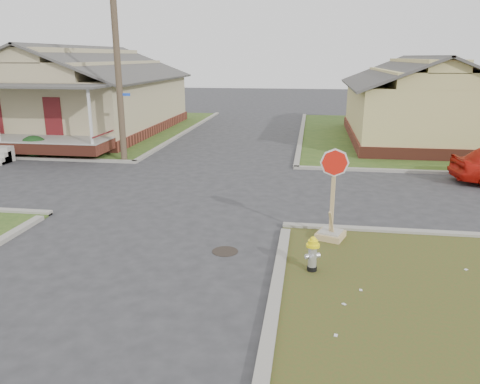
# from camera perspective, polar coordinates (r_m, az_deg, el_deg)

# --- Properties ---
(ground) EXTENTS (120.00, 120.00, 0.00)m
(ground) POSITION_cam_1_polar(r_m,az_deg,el_deg) (12.58, -11.36, -5.63)
(ground) COLOR #2C2C2F
(ground) RESTS_ON ground
(verge_far_left) EXTENTS (19.00, 19.00, 0.05)m
(verge_far_left) POSITION_cam_1_polar(r_m,az_deg,el_deg) (33.95, -21.99, 7.30)
(verge_far_left) COLOR #2E4B1A
(verge_far_left) RESTS_ON ground
(curbs) EXTENTS (80.00, 40.00, 0.12)m
(curbs) POSITION_cam_1_polar(r_m,az_deg,el_deg) (17.10, -5.75, 0.50)
(curbs) COLOR gray
(curbs) RESTS_ON ground
(manhole) EXTENTS (0.64, 0.64, 0.01)m
(manhole) POSITION_cam_1_polar(r_m,az_deg,el_deg) (11.57, -1.83, -7.24)
(manhole) COLOR black
(manhole) RESTS_ON ground
(corner_house) EXTENTS (10.10, 15.50, 5.30)m
(corner_house) POSITION_cam_1_polar(r_m,az_deg,el_deg) (31.12, -18.79, 11.09)
(corner_house) COLOR brown
(corner_house) RESTS_ON ground
(side_house_yellow) EXTENTS (7.60, 11.60, 4.70)m
(side_house_yellow) POSITION_cam_1_polar(r_m,az_deg,el_deg) (28.15, 20.95, 10.24)
(side_house_yellow) COLOR brown
(side_house_yellow) RESTS_ON ground
(utility_pole) EXTENTS (1.80, 0.28, 9.00)m
(utility_pole) POSITION_cam_1_polar(r_m,az_deg,el_deg) (21.52, -14.77, 15.85)
(utility_pole) COLOR #3F3324
(utility_pole) RESTS_ON ground
(fire_hydrant) EXTENTS (0.30, 0.30, 0.80)m
(fire_hydrant) POSITION_cam_1_polar(r_m,az_deg,el_deg) (10.44, 8.85, -7.24)
(fire_hydrant) COLOR black
(fire_hydrant) RESTS_ON ground
(stop_sign) EXTENTS (0.68, 0.66, 2.38)m
(stop_sign) POSITION_cam_1_polar(r_m,az_deg,el_deg) (12.30, 11.07, -3.32)
(stop_sign) COLOR tan
(stop_sign) RESTS_ON ground
(hedge_right) EXTENTS (1.35, 1.11, 1.03)m
(hedge_right) POSITION_cam_1_polar(r_m,az_deg,el_deg) (24.03, -23.81, 5.16)
(hedge_right) COLOR #143513
(hedge_right) RESTS_ON verge_far_left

